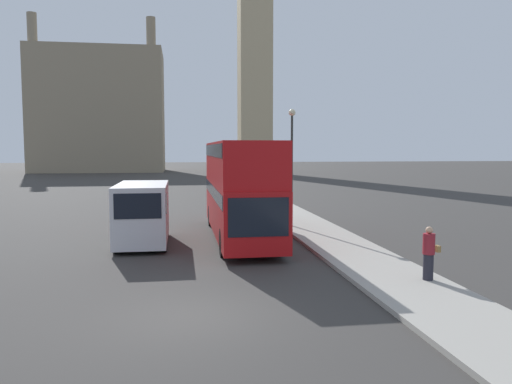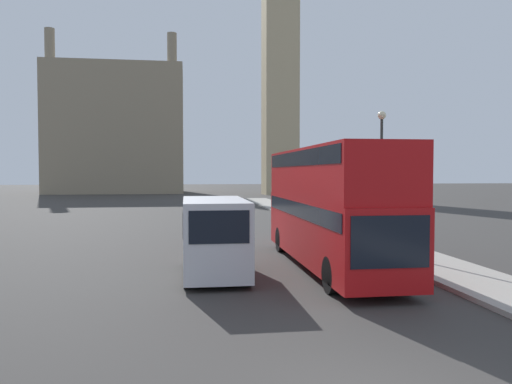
% 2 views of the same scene
% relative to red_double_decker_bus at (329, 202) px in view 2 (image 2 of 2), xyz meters
% --- Properties ---
extents(building_block_distant, '(23.36, 13.43, 27.34)m').
position_rel_red_double_decker_bus_xyz_m(building_block_distant, '(-17.50, 74.07, 8.74)').
color(building_block_distant, gray).
rests_on(building_block_distant, ground_plane).
extents(red_double_decker_bus, '(2.55, 11.48, 4.52)m').
position_rel_red_double_decker_bus_xyz_m(red_double_decker_bus, '(0.00, 0.00, 0.00)').
color(red_double_decker_bus, '#B71114').
rests_on(red_double_decker_bus, ground_plane).
extents(white_van, '(2.17, 5.05, 2.70)m').
position_rel_red_double_decker_bus_xyz_m(white_van, '(-4.42, -1.05, -1.08)').
color(white_van, silver).
rests_on(white_van, ground_plane).
extents(street_lamp, '(0.36, 0.36, 6.15)m').
position_rel_red_double_decker_bus_xyz_m(street_lamp, '(3.05, 2.43, 1.63)').
color(street_lamp, '#2D332D').
rests_on(street_lamp, sidewalk_strip).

